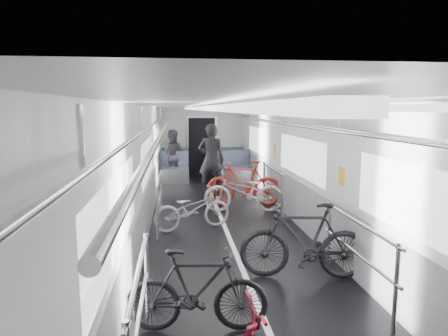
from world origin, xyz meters
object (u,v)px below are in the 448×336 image
(bike_right_far, at_px, (244,183))
(person_seated, at_px, (172,155))
(bike_left_mid, at_px, (197,291))
(person_standing, at_px, (211,160))
(bike_right_mid, at_px, (244,191))
(bike_aisle, at_px, (216,181))
(bike_right_near, at_px, (304,241))
(bike_left_far, at_px, (192,209))

(bike_right_far, height_order, person_seated, person_seated)
(bike_left_mid, xyz_separation_m, person_standing, (0.75, 6.69, 0.52))
(bike_right_mid, height_order, bike_aisle, bike_right_mid)
(bike_right_far, height_order, person_standing, person_standing)
(bike_right_near, xyz_separation_m, bike_right_far, (-0.12, 4.24, 0.02))
(bike_right_near, xyz_separation_m, bike_aisle, (-0.69, 5.42, -0.13))
(bike_right_mid, bearing_deg, bike_left_far, -39.64)
(person_standing, bearing_deg, bike_right_mid, 119.44)
(bike_right_mid, xyz_separation_m, bike_aisle, (-0.47, 1.78, -0.07))
(bike_aisle, distance_m, person_standing, 0.59)
(bike_left_mid, distance_m, bike_aisle, 6.64)
(bike_right_mid, height_order, person_standing, person_standing)
(bike_right_near, relative_size, bike_right_far, 0.97)
(bike_left_mid, height_order, person_standing, person_standing)
(bike_right_far, xyz_separation_m, person_seated, (-1.75, 3.57, 0.28))
(bike_left_mid, bearing_deg, bike_right_mid, -9.14)
(bike_left_mid, height_order, bike_right_far, bike_right_far)
(bike_right_far, relative_size, person_seated, 1.10)
(bike_left_far, distance_m, person_seated, 5.39)
(person_seated, bearing_deg, person_standing, 121.13)
(bike_right_far, distance_m, bike_aisle, 1.32)
(bike_right_far, relative_size, person_standing, 0.94)
(bike_aisle, relative_size, person_standing, 0.79)
(bike_right_far, bearing_deg, bike_right_mid, 2.48)
(bike_left_far, relative_size, bike_right_near, 0.87)
(bike_left_mid, relative_size, bike_right_near, 0.84)
(bike_left_mid, relative_size, bike_aisle, 0.98)
(person_standing, xyz_separation_m, person_seated, (-1.08, 2.29, -0.14))
(bike_left_far, relative_size, person_seated, 0.93)
(bike_left_far, xyz_separation_m, bike_right_near, (1.44, -2.46, 0.13))
(bike_aisle, bearing_deg, bike_left_mid, -90.50)
(bike_left_mid, relative_size, person_seated, 0.90)
(bike_right_far, xyz_separation_m, person_standing, (-0.67, 1.28, 0.42))
(bike_right_mid, xyz_separation_m, bike_right_far, (0.10, 0.60, 0.08))
(bike_left_mid, bearing_deg, bike_right_near, -46.58)
(bike_right_mid, bearing_deg, person_standing, -156.78)
(person_standing, distance_m, person_seated, 2.53)
(bike_left_far, distance_m, bike_right_near, 2.85)
(bike_aisle, height_order, person_seated, person_seated)
(bike_left_far, height_order, bike_right_far, bike_right_far)
(bike_right_mid, height_order, person_seated, person_seated)
(person_standing, bearing_deg, bike_left_far, 90.59)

